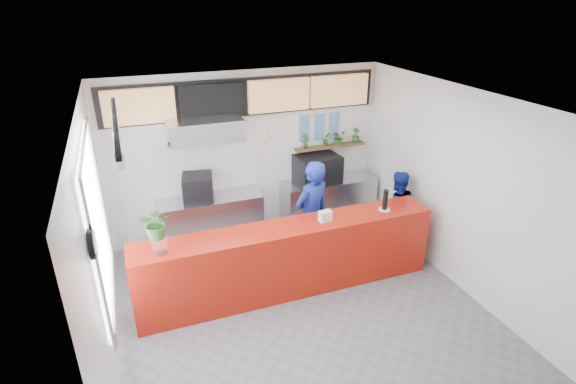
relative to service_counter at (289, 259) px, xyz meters
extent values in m
plane|color=slate|center=(0.00, -0.40, -0.55)|extent=(5.00, 5.00, 0.00)
plane|color=silver|center=(0.00, -0.40, 2.45)|extent=(5.00, 5.00, 0.00)
plane|color=white|center=(0.00, 2.10, 0.95)|extent=(5.00, 0.00, 5.00)
plane|color=white|center=(-2.50, -0.40, 0.95)|extent=(0.00, 5.00, 5.00)
plane|color=white|center=(2.50, -0.40, 0.95)|extent=(0.00, 5.00, 5.00)
cube|color=#A6190B|center=(0.00, 0.00, 0.00)|extent=(4.50, 0.60, 1.10)
cube|color=beige|center=(0.00, 2.09, 2.05)|extent=(5.00, 0.02, 0.80)
cube|color=#B2B5BA|center=(-0.80, 1.80, -0.10)|extent=(1.80, 0.60, 0.90)
cube|color=black|center=(-0.98, 1.80, 0.58)|extent=(0.59, 0.59, 0.45)
cube|color=#B2B5BA|center=(-0.80, 1.75, 1.60)|extent=(1.20, 0.70, 0.35)
cube|color=#B2B5BA|center=(-0.80, 1.75, 1.40)|extent=(1.20, 0.69, 0.31)
cube|color=#B2B5BA|center=(1.50, 1.80, -0.10)|extent=(1.80, 0.60, 0.90)
cube|color=black|center=(1.26, 1.80, 0.61)|extent=(0.84, 0.62, 0.51)
cube|color=#A9ACB1|center=(1.26, 1.80, 0.83)|extent=(0.62, 0.43, 0.06)
cube|color=brown|center=(1.60, 2.00, 0.95)|extent=(1.40, 0.18, 0.04)
cube|color=tan|center=(-1.75, 1.98, 2.00)|extent=(1.10, 0.10, 0.55)
cube|color=black|center=(-0.59, 1.98, 2.00)|extent=(1.10, 0.10, 0.55)
cube|color=tan|center=(0.57, 1.98, 2.00)|extent=(1.10, 0.10, 0.55)
cube|color=tan|center=(1.73, 1.98, 2.00)|extent=(1.10, 0.10, 0.55)
cube|color=black|center=(0.00, 2.06, 2.00)|extent=(4.80, 0.04, 0.65)
cube|color=silver|center=(-2.47, -0.10, 1.15)|extent=(0.04, 2.20, 1.90)
cube|color=#B2B5BA|center=(-2.45, -0.10, 1.15)|extent=(0.03, 2.30, 2.00)
cylinder|color=black|center=(-2.46, -1.30, 1.50)|extent=(0.05, 0.30, 0.30)
cylinder|color=white|center=(-2.43, -1.30, 1.50)|extent=(0.02, 0.26, 0.26)
cube|color=black|center=(-2.10, -0.40, 2.39)|extent=(0.05, 2.40, 0.04)
cylinder|color=silver|center=(0.15, 2.07, 1.20)|extent=(0.24, 0.03, 0.24)
cylinder|color=silver|center=(0.45, 2.07, 1.10)|extent=(0.24, 0.03, 0.24)
cylinder|color=silver|center=(0.15, 2.07, 0.90)|extent=(0.24, 0.03, 0.24)
cylinder|color=silver|center=(0.50, 2.07, 1.35)|extent=(0.24, 0.03, 0.24)
cube|color=#598CBF|center=(1.10, 2.08, 1.45)|extent=(0.20, 0.02, 0.25)
cube|color=#598CBF|center=(1.40, 2.08, 1.45)|extent=(0.20, 0.02, 0.25)
cube|color=#598CBF|center=(1.70, 2.08, 1.45)|extent=(0.20, 0.02, 0.25)
cube|color=#598CBF|center=(1.10, 2.08, 1.20)|extent=(0.20, 0.02, 0.25)
cube|color=#598CBF|center=(1.40, 2.08, 1.20)|extent=(0.20, 0.02, 0.25)
cube|color=#598CBF|center=(1.70, 2.08, 1.20)|extent=(0.20, 0.02, 0.25)
imported|color=navy|center=(0.59, 0.52, 0.37)|extent=(0.78, 0.65, 1.84)
imported|color=navy|center=(2.20, 0.55, 0.17)|extent=(0.77, 0.64, 1.43)
imported|color=#2F6121|center=(1.09, 2.00, 1.11)|extent=(0.18, 0.14, 0.29)
imported|color=#2F6121|center=(1.51, 2.00, 1.10)|extent=(0.16, 0.13, 0.27)
imported|color=#2F6121|center=(1.77, 2.00, 1.11)|extent=(0.32, 0.30, 0.28)
imported|color=#2F6121|center=(2.14, 2.00, 1.11)|extent=(0.17, 0.16, 0.28)
cylinder|color=silver|center=(-1.81, -0.08, 0.67)|extent=(0.21, 0.21, 0.24)
imported|color=#2F6121|center=(-1.81, -0.08, 0.99)|extent=(0.49, 0.46, 0.43)
cube|color=silver|center=(0.56, -0.04, 0.63)|extent=(0.20, 0.14, 0.16)
cylinder|color=silver|center=(1.57, -0.03, 0.56)|extent=(0.20, 0.20, 0.01)
cylinder|color=black|center=(1.57, -0.03, 0.73)|extent=(0.08, 0.08, 0.32)
camera|label=1|loc=(-2.03, -5.32, 3.65)|focal=28.00mm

